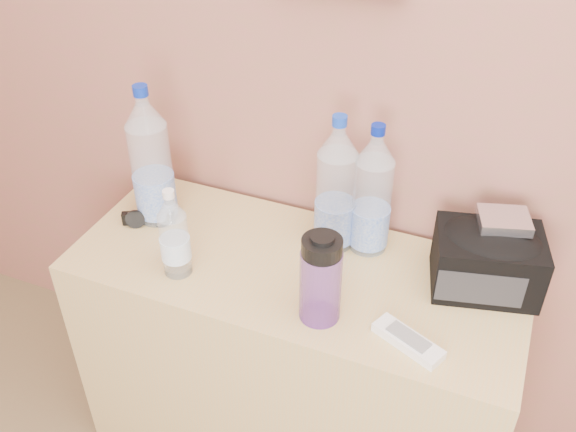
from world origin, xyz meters
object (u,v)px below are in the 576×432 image
at_px(pet_small, 174,237).
at_px(nalgene_bottle, 321,278).
at_px(pet_large_b, 336,191).
at_px(toiletry_bag, 488,258).
at_px(pet_large_a, 151,163).
at_px(foil_packet, 504,220).
at_px(dresser, 294,362).
at_px(sunglasses, 149,218).
at_px(pet_large_c, 372,196).
at_px(ac_remote, 408,341).

xyz_separation_m(pet_small, nalgene_bottle, (0.36, -0.01, 0.01)).
distance_m(pet_large_b, nalgene_bottle, 0.26).
bearing_deg(toiletry_bag, pet_large_a, 170.14).
distance_m(pet_small, foil_packet, 0.73).
bearing_deg(nalgene_bottle, dresser, 130.28).
bearing_deg(pet_large_b, sunglasses, -167.11).
distance_m(sunglasses, toiletry_bag, 0.84).
distance_m(nalgene_bottle, sunglasses, 0.55).
bearing_deg(toiletry_bag, foil_packet, 50.46).
height_order(dresser, toiletry_bag, toiletry_bag).
xyz_separation_m(pet_large_b, pet_small, (-0.30, -0.24, -0.06)).
relative_size(pet_large_c, pet_small, 1.47).
bearing_deg(dresser, toiletry_bag, 13.97).
xyz_separation_m(pet_small, sunglasses, (-0.17, 0.14, -0.08)).
height_order(pet_large_a, ac_remote, pet_large_a).
bearing_deg(toiletry_bag, sunglasses, 172.50).
bearing_deg(pet_large_c, foil_packet, -1.44).
relative_size(pet_large_a, pet_large_b, 1.06).
height_order(pet_large_a, pet_small, pet_large_a).
distance_m(ac_remote, toiletry_bag, 0.28).
relative_size(pet_large_b, sunglasses, 2.61).
bearing_deg(pet_small, pet_large_c, 34.03).
relative_size(pet_small, ac_remote, 1.47).
distance_m(dresser, foil_packet, 0.68).
distance_m(pet_small, nalgene_bottle, 0.36).
bearing_deg(sunglasses, dresser, -27.94).
relative_size(nalgene_bottle, toiletry_bag, 0.94).
distance_m(pet_large_b, pet_small, 0.39).
xyz_separation_m(dresser, foil_packet, (0.44, 0.13, 0.51)).
bearing_deg(pet_large_c, dresser, -134.04).
bearing_deg(nalgene_bottle, pet_large_a, 160.81).
xyz_separation_m(pet_large_a, pet_large_c, (0.55, 0.09, -0.02)).
distance_m(pet_large_c, sunglasses, 0.58).
bearing_deg(pet_large_b, dresser, -113.57).
height_order(dresser, sunglasses, sunglasses).
distance_m(nalgene_bottle, ac_remote, 0.22).
bearing_deg(pet_large_a, foil_packet, 5.61).
bearing_deg(sunglasses, pet_large_c, -12.89).
relative_size(pet_large_b, pet_large_c, 1.04).
relative_size(pet_large_c, nalgene_bottle, 1.55).
relative_size(pet_large_a, toiletry_bag, 1.60).
relative_size(ac_remote, foil_packet, 1.44).
xyz_separation_m(pet_large_c, pet_small, (-0.39, -0.26, -0.05)).
distance_m(pet_small, ac_remote, 0.57).
bearing_deg(pet_large_a, nalgene_bottle, -19.19).
height_order(pet_large_b, ac_remote, pet_large_b).
relative_size(dresser, toiletry_bag, 4.67).
xyz_separation_m(pet_large_a, pet_small, (0.16, -0.17, -0.06)).
bearing_deg(ac_remote, toiletry_bag, 88.89).
bearing_deg(ac_remote, pet_small, -158.26).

